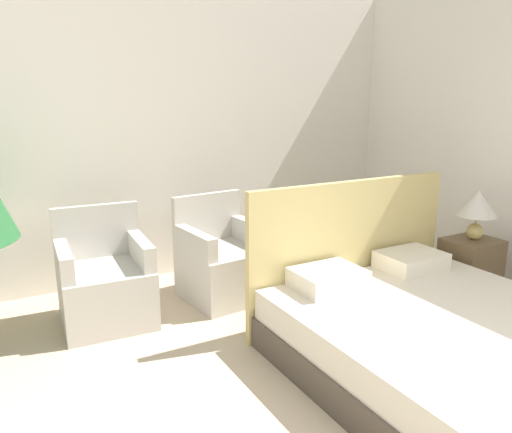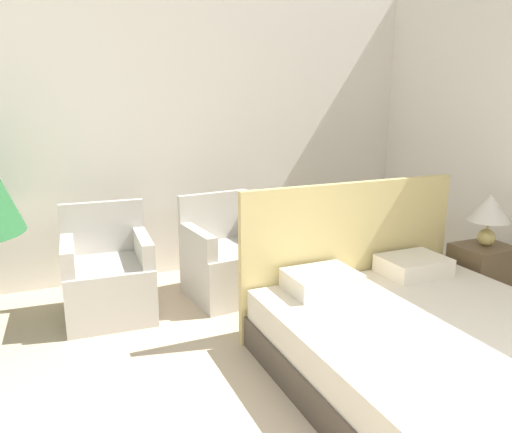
% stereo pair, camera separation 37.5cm
% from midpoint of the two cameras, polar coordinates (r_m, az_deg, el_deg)
% --- Properties ---
extents(wall_back, '(10.00, 0.06, 2.90)m').
position_cam_midpoint_polar(wall_back, '(5.10, -12.04, 9.38)').
color(wall_back, silver).
rests_on(wall_back, ground_plane).
extents(bed, '(1.88, 2.26, 1.16)m').
position_cam_midpoint_polar(bed, '(3.49, 18.38, -13.60)').
color(bed, '#4C4238').
rests_on(bed, ground_plane).
extents(armchair_near_window_left, '(0.74, 0.73, 0.92)m').
position_cam_midpoint_polar(armchair_near_window_left, '(4.31, -19.24, -7.64)').
color(armchair_near_window_left, '#B7B2A8').
rests_on(armchair_near_window_left, ground_plane).
extents(armchair_near_window_right, '(0.76, 0.76, 0.92)m').
position_cam_midpoint_polar(armchair_near_window_right, '(4.58, -6.04, -5.64)').
color(armchair_near_window_right, '#B7B2A8').
rests_on(armchair_near_window_right, ground_plane).
extents(nightstand, '(0.46, 0.38, 0.57)m').
position_cam_midpoint_polar(nightstand, '(4.83, 21.20, -5.72)').
color(nightstand, brown).
rests_on(nightstand, ground_plane).
extents(table_lamp, '(0.34, 0.34, 0.45)m').
position_cam_midpoint_polar(table_lamp, '(4.68, 21.93, 1.11)').
color(table_lamp, tan).
rests_on(table_lamp, nightstand).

